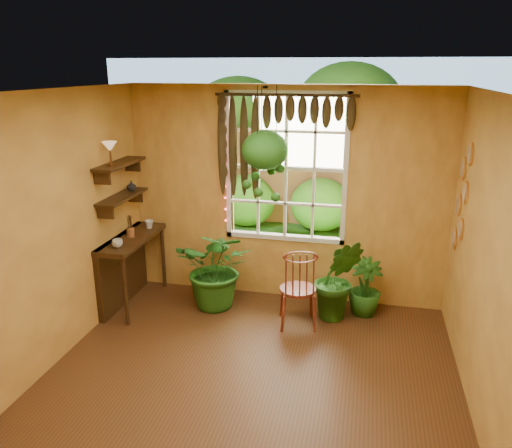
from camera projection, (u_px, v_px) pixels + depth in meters
The scene contains 23 objects.
floor at pixel (241, 400), 4.54m from camera, with size 4.50×4.50×0.00m, color #552E18.
ceiling at pixel (238, 94), 3.72m from camera, with size 4.50×4.50×0.00m, color silver.
wall_back at pixel (285, 196), 6.22m from camera, with size 4.00×4.00×0.00m, color #E7B34F.
wall_left at pixel (28, 244), 4.55m from camera, with size 4.50×4.50×0.00m, color #E7B34F.
wall_right at pixel (500, 284), 3.71m from camera, with size 4.50×4.50×0.00m, color #E7B34F.
window at pixel (286, 168), 6.15m from camera, with size 1.52×0.10×1.86m.
valance_vine at pixel (278, 121), 5.88m from camera, with size 1.70×0.12×1.10m.
string_lights at pixel (225, 163), 6.20m from camera, with size 0.03×0.03×1.54m, color #FF2633, non-canonical shape.
wall_plates at pixel (461, 199), 5.32m from camera, with size 0.04×0.32×1.10m, color #FAEBCC, non-canonical shape.
counter_ledge at pixel (125, 262), 6.26m from camera, with size 0.40×1.20×0.90m.
shelf_lower at pixel (122, 197), 6.00m from camera, with size 0.25×0.90×0.04m, color #35220E.
shelf_upper at pixel (120, 164), 5.88m from camera, with size 0.25×0.90×0.04m, color #35220E.
backyard at pixel (333, 147), 10.49m from camera, with size 14.00×10.00×12.00m.
windsor_chair at pixel (298, 300), 5.75m from camera, with size 0.51×0.53×1.13m.
potted_plant_left at pixel (218, 268), 6.16m from camera, with size 0.94×0.82×1.05m, color #1E5115.
potted_plant_mid at pixel (338, 279), 5.86m from camera, with size 0.56×0.45×1.02m, color #1E5115.
potted_plant_right at pixel (365, 287), 6.02m from camera, with size 0.39×0.39×0.71m, color #1E5115.
hanging_basket at pixel (265, 155), 5.73m from camera, with size 0.53×0.53×1.31m.
cup_a at pixel (117, 243), 5.75m from camera, with size 0.12×0.12×0.10m, color silver.
cup_b at pixel (149, 224), 6.43m from camera, with size 0.11×0.11×0.10m, color beige.
brush_jar at pixel (130, 226), 6.08m from camera, with size 0.09×0.09×0.35m.
shelf_vase at pixel (131, 186), 6.20m from camera, with size 0.12×0.12×0.12m, color #B2AD99.
tiffany_lamp at pixel (110, 148), 5.60m from camera, with size 0.17×0.17×0.28m.
Camera 1 is at (0.98, -3.72, 2.90)m, focal length 35.00 mm.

